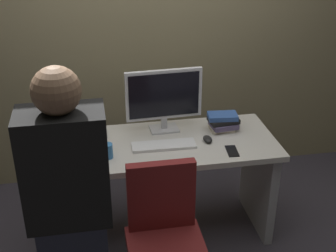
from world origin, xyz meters
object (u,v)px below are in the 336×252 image
at_px(mouse, 208,139).
at_px(cup_near_keyboard, 107,151).
at_px(cup_by_monitor, 102,134).
at_px(monitor, 164,97).
at_px(person_at_desk, 71,219).
at_px(cell_phone, 232,151).
at_px(book_stack, 223,121).
at_px(office_chair, 165,250).
at_px(keyboard, 164,145).
at_px(desk, 167,171).

xyz_separation_m(mouse, cup_near_keyboard, (-0.69, -0.10, 0.03)).
bearing_deg(cup_by_monitor, monitor, 7.23).
height_order(person_at_desk, monitor, person_at_desk).
relative_size(mouse, cup_near_keyboard, 1.02).
xyz_separation_m(person_at_desk, cup_near_keyboard, (0.22, 0.71, -0.03)).
relative_size(person_at_desk, cell_phone, 11.38).
xyz_separation_m(cup_near_keyboard, book_stack, (0.84, 0.25, 0.02)).
relative_size(office_chair, cup_near_keyboard, 9.61).
xyz_separation_m(office_chair, keyboard, (0.10, 0.63, 0.34)).
height_order(office_chair, monitor, monitor).
relative_size(office_chair, monitor, 1.74).
relative_size(office_chair, mouse, 9.40).
bearing_deg(office_chair, mouse, 57.84).
distance_m(cup_by_monitor, cell_phone, 0.90).
height_order(cup_by_monitor, cell_phone, cup_by_monitor).
distance_m(desk, cup_near_keyboard, 0.52).
distance_m(cup_near_keyboard, book_stack, 0.88).
relative_size(monitor, keyboard, 1.26).
bearing_deg(cup_near_keyboard, cell_phone, -4.90).
bearing_deg(cup_by_monitor, mouse, -13.10).
distance_m(book_stack, cell_phone, 0.33).
relative_size(office_chair, cup_by_monitor, 11.42).
bearing_deg(person_at_desk, book_stack, 42.10).
relative_size(monitor, cell_phone, 3.76).
bearing_deg(cup_by_monitor, desk, -16.64).
height_order(desk, book_stack, book_stack).
bearing_deg(cup_near_keyboard, keyboard, 11.27).
bearing_deg(monitor, cup_by_monitor, -172.77).
height_order(desk, person_at_desk, person_at_desk).
xyz_separation_m(monitor, cup_near_keyboard, (-0.42, -0.32, -0.21)).
distance_m(desk, office_chair, 0.71).
relative_size(desk, cell_phone, 10.48).
bearing_deg(desk, mouse, -7.40).
bearing_deg(monitor, book_stack, -9.35).
height_order(monitor, cup_by_monitor, monitor).
bearing_deg(desk, cell_phone, -26.73).
bearing_deg(cup_near_keyboard, person_at_desk, -107.36).
height_order(person_at_desk, keyboard, person_at_desk).
bearing_deg(cup_near_keyboard, book_stack, 16.57).
relative_size(desk, keyboard, 3.51).
bearing_deg(office_chair, monitor, 80.55).
xyz_separation_m(book_stack, cell_phone, (-0.03, -0.32, -0.06)).
bearing_deg(mouse, desk, 172.60).
bearing_deg(cell_phone, book_stack, 89.96).
xyz_separation_m(desk, keyboard, (-0.03, -0.06, 0.24)).
distance_m(keyboard, mouse, 0.31).
xyz_separation_m(person_at_desk, cell_phone, (1.04, 0.64, -0.08)).
xyz_separation_m(keyboard, mouse, (0.31, 0.02, 0.01)).
relative_size(cup_by_monitor, cell_phone, 0.57).
xyz_separation_m(person_at_desk, mouse, (0.91, 0.81, -0.06)).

